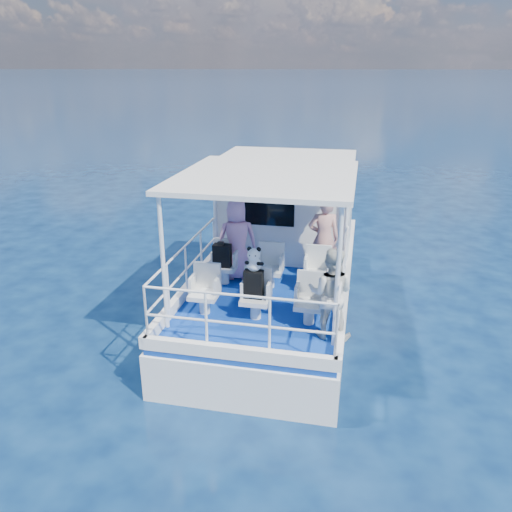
{
  "coord_description": "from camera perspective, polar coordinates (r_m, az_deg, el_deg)",
  "views": [
    {
      "loc": [
        1.57,
        -8.47,
        4.89
      ],
      "look_at": [
        -0.14,
        -0.4,
        1.75
      ],
      "focal_mm": 35.0,
      "sensor_mm": 36.0,
      "label": 1
    }
  ],
  "objects": [
    {
      "name": "railings",
      "position": [
        8.77,
        0.68,
        -2.61
      ],
      "size": [
        2.84,
        3.59,
        1.0
      ],
      "primitive_type": null,
      "color": "white",
      "rests_on": "deck"
    },
    {
      "name": "compact_camera",
      "position": [
        9.48,
        -4.06,
        1.47
      ],
      "size": [
        0.11,
        0.07,
        0.07
      ],
      "primitive_type": "cube",
      "color": "black",
      "rests_on": "backpack_port"
    },
    {
      "name": "ground",
      "position": [
        9.91,
        1.3,
        -8.75
      ],
      "size": [
        2000.0,
        2000.0,
        0.0
      ],
      "primitive_type": "plane",
      "color": "#071A3A",
      "rests_on": "ground"
    },
    {
      "name": "seat_center_fwd",
      "position": [
        9.6,
        1.58,
        -2.5
      ],
      "size": [
        0.48,
        0.46,
        0.38
      ],
      "primitive_type": "cube",
      "color": "silver",
      "rests_on": "deck"
    },
    {
      "name": "seat_port_aft",
      "position": [
        8.65,
        -5.9,
        -5.34
      ],
      "size": [
        0.48,
        0.46,
        0.38
      ],
      "primitive_type": "cube",
      "color": "silver",
      "rests_on": "deck"
    },
    {
      "name": "hull",
      "position": [
        10.77,
        2.31,
        -6.18
      ],
      "size": [
        3.0,
        7.0,
        1.6
      ],
      "primitive_type": "cube",
      "color": "white",
      "rests_on": "ground"
    },
    {
      "name": "canopy_posts",
      "position": [
        8.85,
        1.11,
        1.78
      ],
      "size": [
        2.77,
        2.97,
        2.2
      ],
      "color": "white",
      "rests_on": "deck"
    },
    {
      "name": "seat_stbd_fwd",
      "position": [
        9.49,
        6.94,
        -2.93
      ],
      "size": [
        0.48,
        0.46,
        0.38
      ],
      "primitive_type": "cube",
      "color": "silver",
      "rests_on": "deck"
    },
    {
      "name": "backpack_port",
      "position": [
        9.58,
        -3.89,
        0.06
      ],
      "size": [
        0.34,
        0.19,
        0.44
      ],
      "primitive_type": "cube",
      "color": "black",
      "rests_on": "seat_port_fwd"
    },
    {
      "name": "backpack_center",
      "position": [
        8.27,
        -0.29,
        -3.24
      ],
      "size": [
        0.32,
        0.18,
        0.47
      ],
      "primitive_type": "cube",
      "color": "black",
      "rests_on": "seat_center_aft"
    },
    {
      "name": "seat_center_aft",
      "position": [
        8.44,
        -0.04,
        -5.93
      ],
      "size": [
        0.48,
        0.46,
        0.38
      ],
      "primitive_type": "cube",
      "color": "silver",
      "rests_on": "deck"
    },
    {
      "name": "seat_port_fwd",
      "position": [
        9.78,
        -3.61,
        -2.07
      ],
      "size": [
        0.48,
        0.46,
        0.38
      ],
      "primitive_type": "cube",
      "color": "silver",
      "rests_on": "deck"
    },
    {
      "name": "deck",
      "position": [
        10.42,
        2.37,
        -2.01
      ],
      "size": [
        2.9,
        6.9,
        0.1
      ],
      "primitive_type": "cube",
      "color": "navy",
      "rests_on": "hull"
    },
    {
      "name": "passenger_stbd_aft",
      "position": [
        7.76,
        8.53,
        -4.24
      ],
      "size": [
        0.76,
        0.62,
        1.47
      ],
      "primitive_type": "imported",
      "rotation": [
        0.0,
        0.0,
        3.05
      ],
      "color": "silver",
      "rests_on": "deck"
    },
    {
      "name": "cabin",
      "position": [
        11.26,
        3.59,
        5.92
      ],
      "size": [
        2.85,
        2.0,
        2.2
      ],
      "primitive_type": "cube",
      "color": "white",
      "rests_on": "deck"
    },
    {
      "name": "passenger_port_fwd",
      "position": [
        9.81,
        -2.19,
        1.87
      ],
      "size": [
        0.71,
        0.6,
        1.61
      ],
      "primitive_type": "imported",
      "rotation": [
        0.0,
        0.0,
        3.47
      ],
      "color": "pink",
      "rests_on": "deck"
    },
    {
      "name": "passenger_stbd_fwd",
      "position": [
        9.84,
        7.72,
        1.98
      ],
      "size": [
        0.68,
        0.52,
        1.69
      ],
      "primitive_type": "imported",
      "rotation": [
        0.0,
        0.0,
        3.34
      ],
      "color": "tan",
      "rests_on": "deck"
    },
    {
      "name": "canopy",
      "position": [
        8.6,
        1.22,
        9.08
      ],
      "size": [
        3.0,
        3.2,
        0.08
      ],
      "primitive_type": "cube",
      "color": "white",
      "rests_on": "cabin"
    },
    {
      "name": "panda",
      "position": [
        8.11,
        -0.23,
        -0.34
      ],
      "size": [
        0.27,
        0.22,
        0.41
      ],
      "primitive_type": null,
      "color": "silver",
      "rests_on": "backpack_center"
    },
    {
      "name": "seat_stbd_aft",
      "position": [
        8.32,
        6.07,
        -6.47
      ],
      "size": [
        0.48,
        0.46,
        0.38
      ],
      "primitive_type": "cube",
      "color": "silver",
      "rests_on": "deck"
    }
  ]
}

